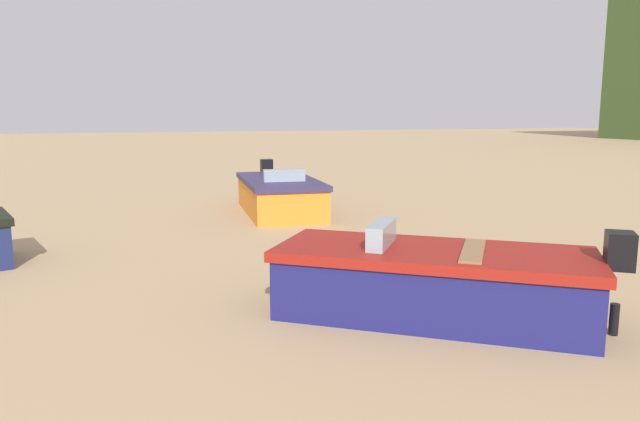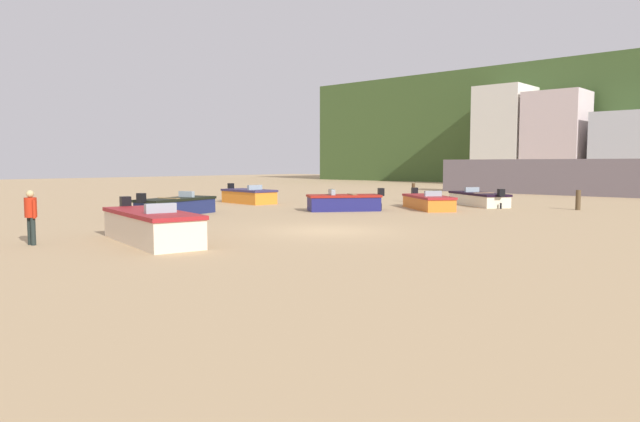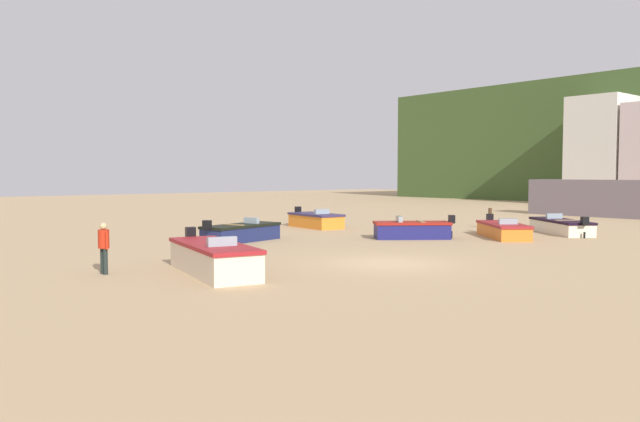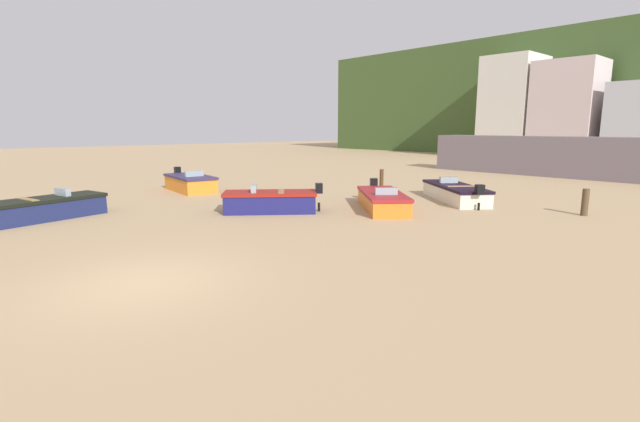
% 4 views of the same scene
% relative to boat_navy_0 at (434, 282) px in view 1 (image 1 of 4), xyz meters
% --- Properties ---
extents(boat_navy_0, '(3.41, 3.79, 1.14)m').
position_rel_boat_navy_0_xyz_m(boat_navy_0, '(0.00, 0.00, 0.00)').
color(boat_navy_0, navy).
rests_on(boat_navy_0, ground).
extents(boat_orange_1, '(4.05, 2.08, 1.16)m').
position_rel_boat_navy_0_xyz_m(boat_orange_1, '(-7.83, 0.46, 0.01)').
color(boat_orange_1, orange).
rests_on(boat_orange_1, ground).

